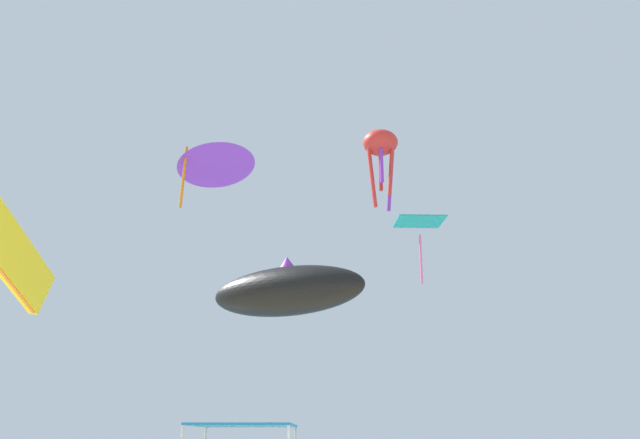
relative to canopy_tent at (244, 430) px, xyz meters
The scene contains 6 objects.
canopy_tent is the anchor object (origin of this frame).
kite_delta_purple 26.22m from the canopy_tent, 103.18° to the left, with size 6.49×6.50×4.35m.
kite_octopus_red 28.85m from the canopy_tent, 76.92° to the left, with size 2.24×2.24×5.17m.
kite_diamond_teal 16.60m from the canopy_tent, 63.06° to the left, with size 2.31×2.31×2.99m.
kite_inflatable_black 10.14m from the canopy_tent, 86.95° to the left, with size 7.01×4.87×2.52m.
kite_parafoil_yellow 12.99m from the canopy_tent, 147.46° to the left, with size 0.98×6.06×3.69m.
Camera 1 is at (0.23, -16.41, 2.13)m, focal length 40.56 mm.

